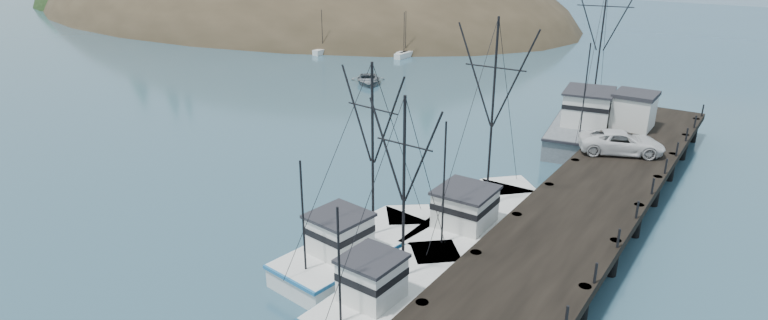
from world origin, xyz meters
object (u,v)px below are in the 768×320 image
trawler_far (477,218)px  pier_shed (634,110)px  motorboat (368,83)px  work_vessel (589,123)px  pickup_truck (621,142)px  trawler_mid (361,247)px  pier (592,199)px  trawler_near (391,292)px

trawler_far → pier_shed: (3.90, 19.08, 2.60)m
pier_shed → motorboat: size_ratio=0.57×
work_vessel → motorboat: work_vessel is taller
pickup_truck → motorboat: pickup_truck is taller
trawler_mid → trawler_far: 7.44m
trawler_mid → motorboat: (-22.91, 32.51, -0.82)m
pier → work_vessel: work_vessel is taller
trawler_near → trawler_far: trawler_far is taller
work_vessel → motorboat: 27.07m
work_vessel → pier: bearing=-73.0°
pier_shed → pickup_truck: bearing=-83.3°
trawler_far → motorboat: size_ratio=2.22×
trawler_mid → motorboat: trawler_mid is taller
pier → pier_shed: (-1.23, 14.56, 1.73)m
pier → trawler_far: bearing=-138.7°
trawler_mid → trawler_far: bearing=61.4°
trawler_far → pickup_truck: 13.56m
motorboat → trawler_far: bearing=-81.4°
trawler_near → work_vessel: work_vessel is taller
pier → pier_shed: 14.72m
trawler_mid → trawler_near: bearing=-35.4°
trawler_mid → motorboat: bearing=125.2°
pickup_truck → motorboat: 34.00m
trawler_mid → motorboat: size_ratio=1.94×
pier → trawler_near: trawler_near is taller
trawler_far → pier_shed: trawler_far is taller
trawler_near → motorboat: bearing=127.1°
trawler_far → pickup_truck: size_ratio=2.22×
pier → pickup_truck: bearing=93.3°
trawler_far → pickup_truck: trawler_far is taller
trawler_near → pier_shed: bearing=82.3°
pier → motorboat: (-31.60, 21.47, -1.69)m
pier → pickup_truck: pickup_truck is taller
trawler_near → trawler_mid: size_ratio=0.94×
pier → trawler_mid: trawler_mid is taller
trawler_far → pier: bearing=41.3°
pickup_truck → pier_shed: bearing=-17.1°
trawler_near → work_vessel: (0.03, 30.06, 0.41)m
pickup_truck → trawler_mid: bearing=133.0°
pier_shed → trawler_mid: bearing=-106.2°
trawler_mid → work_vessel: work_vessel is taller
pier → trawler_mid: bearing=-128.2°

